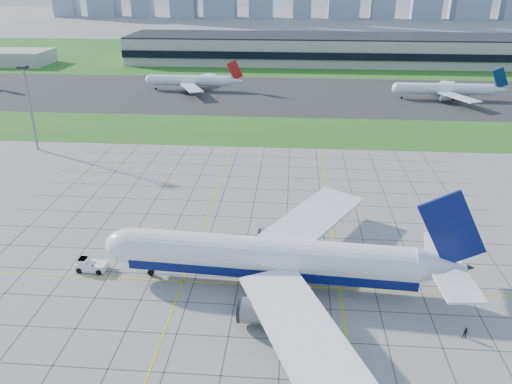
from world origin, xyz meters
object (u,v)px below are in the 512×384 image
Objects in this scene: pushback_tug at (90,265)px; crew_near at (93,269)px; crew_far at (466,333)px; distant_jet_1 at (192,80)px; light_mast at (28,98)px; distant_jet_2 at (446,89)px; airliner at (273,258)px.

pushback_tug is 4.53× the size of crew_near.
crew_far is 0.05× the size of distant_jet_1.
crew_far is at bearing -36.55° from light_mast.
pushback_tug is 173.66m from distant_jet_2.
airliner is 32.31m from crew_far.
distant_jet_1 is (-11.50, 151.14, 3.55)m from crew_near.
distant_jet_1 is (31.56, 85.44, -11.69)m from light_mast.
airliner reaches higher than crew_far.
light_mast reaches higher than distant_jet_2.
pushback_tug is (42.06, -64.61, -15.14)m from light_mast.
airliner is 7.68× the size of pushback_tug.
light_mast is 101.88m from airliner.
crew_far is (62.84, -12.81, 0.03)m from crew_near.
crew_near is at bearing -178.32° from airliner.
distant_jet_2 reaches higher than pushback_tug.
crew_far is 0.04× the size of distant_jet_2.
crew_near is 0.04× the size of distant_jet_2.
distant_jet_2 reaches higher than crew_near.
crew_far is (105.90, -78.51, -15.21)m from light_mast.
crew_near is at bearing -43.61° from pushback_tug.
light_mast is at bearing 126.81° from pushback_tug.
airliner is (76.11, -66.89, -10.61)m from light_mast.
crew_near is at bearing -125.15° from distant_jet_2.
crew_near is (1.00, -1.09, -0.10)m from pushback_tug.
light_mast is 91.83m from distant_jet_1.
distant_jet_1 is at bearing 122.44° from crew_far.
distant_jet_1 is 0.94× the size of distant_jet_2.
distant_jet_2 reaches higher than crew_far.
light_mast is 0.39× the size of airliner.
airliner is at bearing -73.70° from distant_jet_1.
distant_jet_2 is at bearing -26.29° from crew_near.
pushback_tug is 0.20× the size of distant_jet_1.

